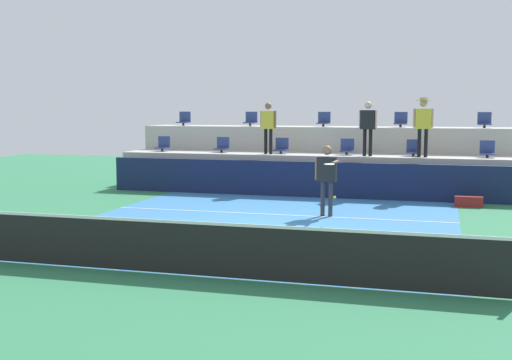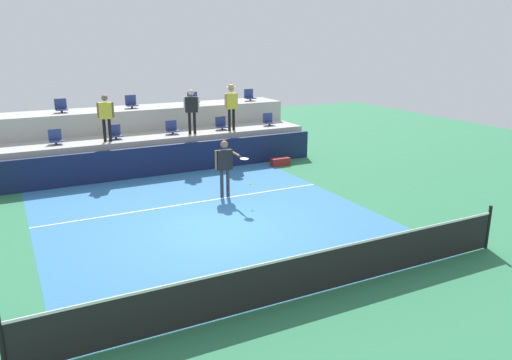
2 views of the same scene
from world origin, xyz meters
name	(u,v)px [view 1 (image 1 of 2)]	position (x,y,z in m)	size (l,w,h in m)	color
ground_plane	(252,232)	(0.00, 0.00, 0.00)	(40.00, 40.00, 0.00)	#2D754C
court_inner_paint	(264,224)	(0.00, 1.00, 0.00)	(9.00, 10.00, 0.01)	teal
court_service_line	(278,215)	(0.00, 2.40, 0.01)	(9.00, 0.06, 0.00)	white
tennis_net	(184,246)	(0.00, -4.00, 0.50)	(10.48, 0.08, 1.07)	black
sponsor_backboard	(306,179)	(0.00, 6.00, 0.55)	(13.00, 0.16, 1.10)	#141E42
seating_tier_lower	(314,173)	(0.00, 7.30, 0.62)	(13.00, 1.80, 1.25)	#ADAAA3
seating_tier_upper	(324,156)	(0.00, 9.10, 1.05)	(13.00, 1.80, 2.10)	#ADAAA3
stadium_chair_lower_far_left	(163,145)	(-5.36, 7.23, 1.46)	(0.44, 0.40, 0.52)	#2D2D33
stadium_chair_lower_left	(222,146)	(-3.18, 7.23, 1.46)	(0.44, 0.40, 0.52)	#2D2D33
stadium_chair_lower_mid_left	(281,147)	(-1.10, 7.23, 1.46)	(0.44, 0.40, 0.52)	#2D2D33
stadium_chair_lower_mid_right	(347,148)	(1.08, 7.23, 1.46)	(0.44, 0.40, 0.52)	#2D2D33
stadium_chair_lower_right	(413,149)	(3.17, 7.23, 1.46)	(0.44, 0.40, 0.52)	#2D2D33
stadium_chair_lower_far_right	(487,151)	(5.36, 7.23, 1.46)	(0.44, 0.40, 0.52)	#2D2D33
stadium_chair_upper_far_left	(184,120)	(-5.30, 9.03, 2.31)	(0.44, 0.40, 0.52)	#2D2D33
stadium_chair_upper_left	(251,120)	(-2.70, 9.03, 2.31)	(0.44, 0.40, 0.52)	#2D2D33
stadium_chair_upper_center	(324,121)	(-0.01, 9.03, 2.31)	(0.44, 0.40, 0.52)	#2D2D33
stadium_chair_upper_right	(401,121)	(2.64, 9.03, 2.31)	(0.44, 0.40, 0.52)	#2D2D33
stadium_chair_upper_far_right	(484,121)	(5.34, 9.03, 2.31)	(0.44, 0.40, 0.52)	#2D2D33
tennis_player	(327,173)	(1.24, 2.50, 1.12)	(0.67, 1.25, 1.81)	#2D2D33
spectator_leaning_on_rail	(268,123)	(-1.45, 6.85, 2.26)	(0.59, 0.28, 1.68)	black
spectator_in_grey	(368,123)	(1.77, 6.85, 2.28)	(0.60, 0.28, 1.71)	black
spectator_with_hat	(423,120)	(3.45, 6.85, 2.38)	(0.61, 0.47, 1.82)	black
tennis_ball	(335,197)	(1.61, 1.50, 0.64)	(0.07, 0.07, 0.07)	#CCE033
equipment_bag	(469,202)	(4.79, 5.21, 0.15)	(0.76, 0.28, 0.30)	maroon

